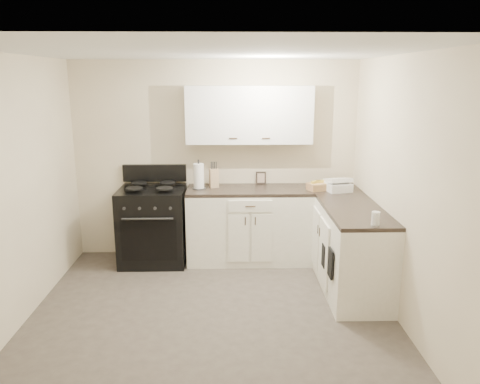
{
  "coord_description": "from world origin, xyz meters",
  "views": [
    {
      "loc": [
        0.18,
        -4.15,
        2.29
      ],
      "look_at": [
        0.29,
        0.85,
        1.06
      ],
      "focal_mm": 35.0,
      "sensor_mm": 36.0,
      "label": 1
    }
  ],
  "objects_px": {
    "paper_towel": "(199,176)",
    "wicker_basket": "(319,187)",
    "countertop_grill": "(338,187)",
    "stove": "(153,227)",
    "knife_block": "(214,178)"
  },
  "relations": [
    {
      "from": "paper_towel",
      "to": "wicker_basket",
      "type": "relative_size",
      "value": 1.2
    },
    {
      "from": "wicker_basket",
      "to": "countertop_grill",
      "type": "xyz_separation_m",
      "value": [
        0.22,
        -0.05,
        0.01
      ]
    },
    {
      "from": "stove",
      "to": "countertop_grill",
      "type": "relative_size",
      "value": 3.51
    },
    {
      "from": "wicker_basket",
      "to": "stove",
      "type": "bearing_deg",
      "value": 178.24
    },
    {
      "from": "paper_towel",
      "to": "countertop_grill",
      "type": "relative_size",
      "value": 1.13
    },
    {
      "from": "knife_block",
      "to": "paper_towel",
      "type": "bearing_deg",
      "value": -174.59
    },
    {
      "from": "paper_towel",
      "to": "wicker_basket",
      "type": "bearing_deg",
      "value": -4.09
    },
    {
      "from": "knife_block",
      "to": "wicker_basket",
      "type": "bearing_deg",
      "value": -24.03
    },
    {
      "from": "stove",
      "to": "countertop_grill",
      "type": "xyz_separation_m",
      "value": [
        2.28,
        -0.12,
        0.53
      ]
    },
    {
      "from": "paper_towel",
      "to": "countertop_grill",
      "type": "xyz_separation_m",
      "value": [
        1.7,
        -0.16,
        -0.11
      ]
    },
    {
      "from": "paper_towel",
      "to": "wicker_basket",
      "type": "distance_m",
      "value": 1.49
    },
    {
      "from": "knife_block",
      "to": "paper_towel",
      "type": "height_order",
      "value": "paper_towel"
    },
    {
      "from": "countertop_grill",
      "to": "paper_towel",
      "type": "bearing_deg",
      "value": 161.22
    },
    {
      "from": "knife_block",
      "to": "wicker_basket",
      "type": "xyz_separation_m",
      "value": [
        1.29,
        -0.18,
        -0.07
      ]
    },
    {
      "from": "paper_towel",
      "to": "countertop_grill",
      "type": "distance_m",
      "value": 1.71
    }
  ]
}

